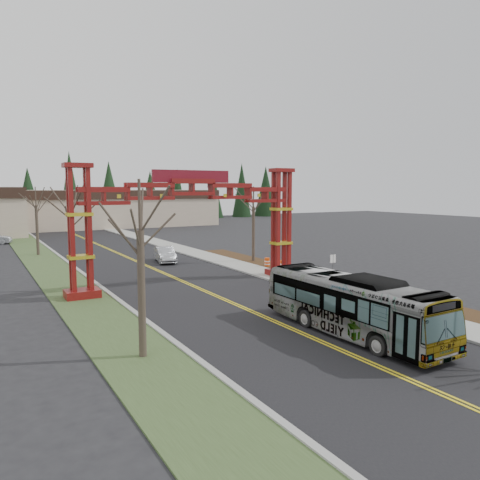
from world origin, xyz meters
TOP-DOWN VIEW (x-y plane):
  - ground at (0.00, 0.00)m, footprint 200.00×200.00m
  - road at (0.00, 25.00)m, footprint 12.00×110.00m
  - lane_line_left at (-0.12, 25.00)m, footprint 0.12×100.00m
  - lane_line_right at (0.12, 25.00)m, footprint 0.12×100.00m
  - curb_right at (6.15, 25.00)m, footprint 0.30×110.00m
  - sidewalk_right at (7.60, 25.00)m, footprint 2.60×110.00m
  - landscape_strip at (10.20, 10.00)m, footprint 2.60×50.00m
  - grass_median at (-8.00, 25.00)m, footprint 4.00×110.00m
  - curb_left at (-6.15, 25.00)m, footprint 0.30×110.00m
  - gateway_arch at (0.00, 18.00)m, footprint 18.20×1.60m
  - retail_building_east at (10.00, 79.95)m, footprint 38.00×20.30m
  - conifer_treeline at (0.25, 92.00)m, footprint 116.10×5.60m
  - transit_bus at (2.01, 3.34)m, footprint 2.72×10.91m
  - silver_sedan at (2.32, 29.86)m, footprint 2.48×4.87m
  - bare_tree_median_near at (-8.00, 5.38)m, footprint 3.26×3.26m
  - bare_tree_median_mid at (-8.00, 21.04)m, footprint 3.39×3.39m
  - bare_tree_median_far at (-8.00, 41.26)m, footprint 3.06×3.06m
  - bare_tree_right_far at (10.00, 25.64)m, footprint 3.02×3.02m
  - street_sign at (9.56, 13.34)m, footprint 0.52×0.06m
  - barrel_south at (9.60, 15.57)m, footprint 0.48×0.48m
  - barrel_mid at (9.52, 19.83)m, footprint 0.53×0.53m
  - barrel_north at (9.40, 22.22)m, footprint 0.48×0.48m

SIDE VIEW (x-z plane):
  - ground at x=0.00m, z-range 0.00..0.00m
  - road at x=0.00m, z-range 0.00..0.02m
  - lane_line_left at x=-0.12m, z-range 0.02..0.03m
  - lane_line_right at x=0.12m, z-range 0.02..0.03m
  - grass_median at x=-8.00m, z-range 0.00..0.08m
  - landscape_strip at x=10.20m, z-range 0.00..0.12m
  - curb_right at x=6.15m, z-range 0.00..0.15m
  - curb_left at x=-6.15m, z-range 0.00..0.15m
  - sidewalk_right at x=7.60m, z-range 0.01..0.15m
  - barrel_south at x=9.60m, z-range 0.00..0.89m
  - barrel_north at x=9.40m, z-range 0.00..0.90m
  - barrel_mid at x=9.52m, z-range 0.00..0.98m
  - silver_sedan at x=2.32m, z-range 0.00..1.53m
  - transit_bus at x=2.01m, z-range 0.00..3.03m
  - street_sign at x=9.56m, z-range 0.50..2.77m
  - retail_building_east at x=10.00m, z-range 0.01..7.01m
  - bare_tree_median_far at x=-8.00m, z-range 1.68..9.15m
  - bare_tree_median_mid at x=-8.00m, z-range 1.58..9.27m
  - bare_tree_right_far at x=10.00m, z-range 1.71..9.19m
  - bare_tree_median_near at x=-8.00m, z-range 1.65..9.30m
  - gateway_arch at x=0.00m, z-range 1.53..10.43m
  - conifer_treeline at x=0.25m, z-range -0.01..12.99m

